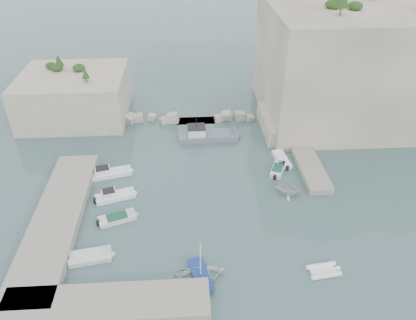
{
  "coord_description": "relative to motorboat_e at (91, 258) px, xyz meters",
  "views": [
    {
      "loc": [
        -2.56,
        -35.32,
        30.47
      ],
      "look_at": [
        0.0,
        6.0,
        3.0
      ],
      "focal_mm": 35.0,
      "sensor_mm": 36.0,
      "label": 1
    }
  ],
  "objects": [
    {
      "name": "ground",
      "position": [
        12.5,
        6.48,
        0.0
      ],
      "size": [
        400.0,
        400.0,
        0.0
      ],
      "primitive_type": "plane",
      "color": "#405E60",
      "rests_on": "ground"
    },
    {
      "name": "cliff_east",
      "position": [
        35.5,
        29.48,
        8.5
      ],
      "size": [
        26.0,
        22.0,
        17.0
      ],
      "primitive_type": "cube",
      "color": "beige",
      "rests_on": "ground"
    },
    {
      "name": "cliff_terrace",
      "position": [
        25.5,
        24.48,
        1.25
      ],
      "size": [
        8.0,
        10.0,
        2.5
      ],
      "primitive_type": "cube",
      "color": "beige",
      "rests_on": "ground"
    },
    {
      "name": "outcrop_west",
      "position": [
        -7.5,
        31.48,
        3.5
      ],
      "size": [
        16.0,
        14.0,
        7.0
      ],
      "primitive_type": "cube",
      "color": "beige",
      "rests_on": "ground"
    },
    {
      "name": "quay_west",
      "position": [
        -4.5,
        5.48,
        0.55
      ],
      "size": [
        5.0,
        24.0,
        1.1
      ],
      "primitive_type": "cube",
      "color": "#9E9689",
      "rests_on": "ground"
    },
    {
      "name": "quay_south",
      "position": [
        2.5,
        -6.02,
        0.55
      ],
      "size": [
        18.0,
        4.0,
        1.1
      ],
      "primitive_type": "cube",
      "color": "#9E9689",
      "rests_on": "ground"
    },
    {
      "name": "ledge_east",
      "position": [
        26.0,
        16.48,
        0.4
      ],
      "size": [
        3.0,
        16.0,
        0.8
      ],
      "primitive_type": "cube",
      "color": "#9E9689",
      "rests_on": "ground"
    },
    {
      "name": "breakwater",
      "position": [
        11.5,
        28.48,
        0.7
      ],
      "size": [
        28.0,
        3.0,
        1.4
      ],
      "primitive_type": "cube",
      "color": "beige",
      "rests_on": "ground"
    },
    {
      "name": "motorboat_e",
      "position": [
        0.0,
        0.0,
        0.0
      ],
      "size": [
        4.77,
        2.56,
        0.7
      ],
      "primitive_type": null,
      "rotation": [
        0.0,
        0.0,
        0.16
      ],
      "color": "silver",
      "rests_on": "ground"
    },
    {
      "name": "motorboat_c",
      "position": [
        1.97,
        5.55,
        0.0
      ],
      "size": [
        4.72,
        2.98,
        0.7
      ],
      "primitive_type": null,
      "rotation": [
        0.0,
        0.0,
        0.33
      ],
      "color": "silver",
      "rests_on": "ground"
    },
    {
      "name": "motorboat_a",
      "position": [
        -0.05,
        14.26,
        0.0
      ],
      "size": [
        6.25,
        3.19,
        1.4
      ],
      "primitive_type": null,
      "rotation": [
        0.0,
        0.0,
        0.25
      ],
      "color": "white",
      "rests_on": "ground"
    },
    {
      "name": "motorboat_b",
      "position": [
        1.26,
        9.51,
        0.0
      ],
      "size": [
        5.33,
        3.12,
        1.4
      ],
      "primitive_type": null,
      "rotation": [
        0.0,
        0.0,
        0.31
      ],
      "color": "white",
      "rests_on": "ground"
    },
    {
      "name": "rowboat",
      "position": [
        10.84,
        -3.09,
        0.0
      ],
      "size": [
        5.31,
        4.34,
        0.96
      ],
      "primitive_type": "imported",
      "rotation": [
        0.0,
        0.0,
        1.81
      ],
      "color": "white",
      "rests_on": "ground"
    },
    {
      "name": "inflatable_dinghy",
      "position": [
        22.63,
        -3.11,
        0.0
      ],
      "size": [
        3.45,
        1.99,
        0.44
      ],
      "primitive_type": null,
      "rotation": [
        0.0,
        0.0,
        0.13
      ],
      "color": "white",
      "rests_on": "ground"
    },
    {
      "name": "tender_east_a",
      "position": [
        21.92,
        9.04,
        0.0
      ],
      "size": [
        4.09,
        3.78,
        1.78
      ],
      "primitive_type": "imported",
      "rotation": [
        0.0,
        0.0,
        1.28
      ],
      "color": "silver",
      "rests_on": "ground"
    },
    {
      "name": "tender_east_b",
      "position": [
        21.67,
        13.81,
        0.0
      ],
      "size": [
        2.84,
        4.32,
        0.7
      ],
      "primitive_type": null,
      "rotation": [
        0.0,
        0.0,
        1.18
      ],
      "color": "silver",
      "rests_on": "ground"
    },
    {
      "name": "tender_east_c",
      "position": [
        22.71,
        16.13,
        0.0
      ],
      "size": [
        2.06,
        4.81,
        0.7
      ],
      "primitive_type": null,
      "rotation": [
        0.0,
        0.0,
        1.69
      ],
      "color": "white",
      "rests_on": "ground"
    },
    {
      "name": "tender_east_d",
      "position": [
        23.22,
        21.33,
        0.0
      ],
      "size": [
        4.5,
        2.79,
        1.63
      ],
      "primitive_type": "imported",
      "rotation": [
        0.0,
        0.0,
        1.88
      ],
      "color": "silver",
      "rests_on": "ground"
    },
    {
      "name": "work_boat",
      "position": [
        13.17,
        22.74,
        0.0
      ],
      "size": [
        9.59,
        3.09,
        2.2
      ],
      "primitive_type": null,
      "rotation": [
        0.0,
        0.0,
        0.03
      ],
      "color": "slate",
      "rests_on": "ground"
    },
    {
      "name": "rowboat_mast",
      "position": [
        10.84,
        -3.09,
        2.58
      ],
      "size": [
        0.1,
        0.1,
        4.2
      ],
      "primitive_type": "cylinder",
      "color": "white",
      "rests_on": "rowboat"
    }
  ]
}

